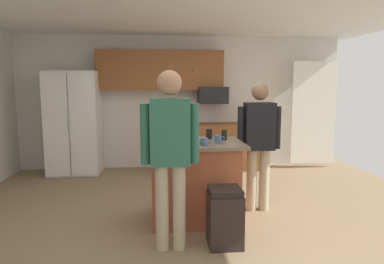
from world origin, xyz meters
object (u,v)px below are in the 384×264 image
at_px(mug_blue_stoneware, 218,139).
at_px(glass_short_whisky, 224,135).
at_px(tumbler_amber, 180,133).
at_px(mug_ceramic_white, 204,142).
at_px(person_guest_left, 259,138).
at_px(serving_tray, 188,140).
at_px(refrigerator, 74,123).
at_px(person_host_foreground, 170,148).
at_px(microwave_over_range, 213,95).
at_px(trash_bin, 225,217).
at_px(glass_pilsner, 209,134).
at_px(kitchen_island, 194,181).

relative_size(mug_blue_stoneware, glass_short_whisky, 0.98).
bearing_deg(tumbler_amber, mug_blue_stoneware, -38.26).
height_order(glass_short_whisky, mug_ceramic_white, glass_short_whisky).
xyz_separation_m(person_guest_left, serving_tray, (-0.94, -0.28, 0.03)).
height_order(refrigerator, mug_ceramic_white, refrigerator).
bearing_deg(person_host_foreground, mug_ceramic_white, -17.45).
relative_size(microwave_over_range, trash_bin, 0.92).
bearing_deg(mug_blue_stoneware, glass_pilsner, 102.47).
relative_size(kitchen_island, serving_tray, 2.62).
height_order(person_host_foreground, serving_tray, person_host_foreground).
bearing_deg(person_host_foreground, glass_short_whisky, -16.22).
relative_size(kitchen_island, tumbler_amber, 7.39).
relative_size(microwave_over_range, person_guest_left, 0.33).
xyz_separation_m(mug_blue_stoneware, tumbler_amber, (-0.43, 0.34, 0.03)).
bearing_deg(serving_tray, tumbler_amber, 110.21).
bearing_deg(mug_ceramic_white, person_guest_left, 34.20).
xyz_separation_m(person_host_foreground, mug_blue_stoneware, (0.58, 0.61, -0.02)).
bearing_deg(kitchen_island, refrigerator, 128.59).
bearing_deg(trash_bin, refrigerator, 124.92).
distance_m(microwave_over_range, trash_bin, 3.50).
height_order(person_host_foreground, mug_ceramic_white, person_host_foreground).
bearing_deg(person_guest_left, glass_short_whisky, 0.54).
distance_m(tumbler_amber, serving_tray, 0.26).
relative_size(person_host_foreground, mug_ceramic_white, 14.38).
xyz_separation_m(glass_pilsner, mug_ceramic_white, (-0.12, -0.44, -0.02)).
bearing_deg(person_host_foreground, microwave_over_range, 7.75).
height_order(glass_pilsner, trash_bin, glass_pilsner).
bearing_deg(kitchen_island, glass_pilsner, 41.06).
bearing_deg(microwave_over_range, person_guest_left, -84.10).
bearing_deg(tumbler_amber, microwave_over_range, 71.55).
bearing_deg(tumbler_amber, person_host_foreground, -99.16).
relative_size(tumbler_amber, mug_ceramic_white, 1.26).
distance_m(mug_blue_stoneware, trash_bin, 0.93).
bearing_deg(glass_pilsner, kitchen_island, -138.94).
bearing_deg(tumbler_amber, serving_tray, -69.79).
xyz_separation_m(mug_blue_stoneware, glass_short_whisky, (0.12, 0.22, 0.01)).
bearing_deg(microwave_over_range, person_host_foreground, -105.88).
height_order(microwave_over_range, kitchen_island, microwave_over_range).
xyz_separation_m(tumbler_amber, trash_bin, (0.40, -0.92, -0.75)).
relative_size(microwave_over_range, mug_blue_stoneware, 4.62).
relative_size(kitchen_island, glass_pilsner, 8.95).
bearing_deg(mug_blue_stoneware, serving_tray, 163.22).
distance_m(mug_blue_stoneware, glass_short_whisky, 0.25).
relative_size(person_guest_left, tumbler_amber, 10.73).
bearing_deg(glass_short_whisky, mug_ceramic_white, -128.29).
xyz_separation_m(microwave_over_range, mug_ceramic_white, (-0.54, -2.86, -0.43)).
relative_size(refrigerator, tumbler_amber, 12.15).
bearing_deg(serving_tray, mug_blue_stoneware, -16.78).
bearing_deg(trash_bin, kitchen_island, 108.96).
relative_size(tumbler_amber, glass_short_whisky, 1.25).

